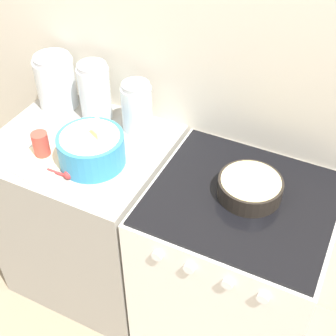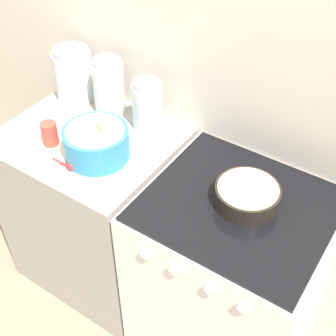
{
  "view_description": "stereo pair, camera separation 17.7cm",
  "coord_description": "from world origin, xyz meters",
  "px_view_note": "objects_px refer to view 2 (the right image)",
  "views": [
    {
      "loc": [
        0.65,
        -0.9,
        2.12
      ],
      "look_at": [
        0.07,
        0.29,
        0.94
      ],
      "focal_mm": 50.0,
      "sensor_mm": 36.0,
      "label": 1
    },
    {
      "loc": [
        0.8,
        -0.81,
        2.12
      ],
      "look_at": [
        0.07,
        0.29,
        0.94
      ],
      "focal_mm": 50.0,
      "sensor_mm": 36.0,
      "label": 2
    }
  ],
  "objects_px": {
    "baking_pan": "(247,195)",
    "storage_jar_middle": "(109,90)",
    "mixing_bowl": "(96,141)",
    "stove": "(229,277)",
    "storage_jar_right": "(147,108)",
    "storage_jar_left": "(74,77)",
    "tin_can": "(50,134)"
  },
  "relations": [
    {
      "from": "mixing_bowl",
      "to": "storage_jar_middle",
      "type": "distance_m",
      "value": 0.32
    },
    {
      "from": "baking_pan",
      "to": "mixing_bowl",
      "type": "bearing_deg",
      "value": -171.04
    },
    {
      "from": "mixing_bowl",
      "to": "baking_pan",
      "type": "xyz_separation_m",
      "value": [
        0.62,
        0.1,
        -0.03
      ]
    },
    {
      "from": "baking_pan",
      "to": "storage_jar_middle",
      "type": "relative_size",
      "value": 0.92
    },
    {
      "from": "storage_jar_left",
      "to": "baking_pan",
      "type": "bearing_deg",
      "value": -10.41
    },
    {
      "from": "mixing_bowl",
      "to": "tin_can",
      "type": "distance_m",
      "value": 0.21
    },
    {
      "from": "storage_jar_left",
      "to": "stove",
      "type": "bearing_deg",
      "value": -11.95
    },
    {
      "from": "mixing_bowl",
      "to": "storage_jar_left",
      "type": "distance_m",
      "value": 0.46
    },
    {
      "from": "baking_pan",
      "to": "tin_can",
      "type": "relative_size",
      "value": 2.21
    },
    {
      "from": "baking_pan",
      "to": "storage_jar_right",
      "type": "bearing_deg",
      "value": 162.39
    },
    {
      "from": "tin_can",
      "to": "storage_jar_middle",
      "type": "bearing_deg",
      "value": 81.53
    },
    {
      "from": "storage_jar_middle",
      "to": "tin_can",
      "type": "bearing_deg",
      "value": -98.47
    },
    {
      "from": "mixing_bowl",
      "to": "storage_jar_right",
      "type": "distance_m",
      "value": 0.28
    },
    {
      "from": "mixing_bowl",
      "to": "storage_jar_right",
      "type": "bearing_deg",
      "value": 79.84
    },
    {
      "from": "storage_jar_middle",
      "to": "storage_jar_left",
      "type": "bearing_deg",
      "value": 180.0
    },
    {
      "from": "storage_jar_left",
      "to": "mixing_bowl",
      "type": "bearing_deg",
      "value": -37.37
    },
    {
      "from": "mixing_bowl",
      "to": "storage_jar_middle",
      "type": "bearing_deg",
      "value": 119.47
    },
    {
      "from": "storage_jar_left",
      "to": "storage_jar_right",
      "type": "relative_size",
      "value": 1.11
    },
    {
      "from": "storage_jar_left",
      "to": "storage_jar_right",
      "type": "bearing_deg",
      "value": 0.0
    },
    {
      "from": "storage_jar_middle",
      "to": "tin_can",
      "type": "xyz_separation_m",
      "value": [
        -0.05,
        -0.33,
        -0.06
      ]
    },
    {
      "from": "stove",
      "to": "storage_jar_middle",
      "type": "relative_size",
      "value": 3.44
    },
    {
      "from": "stove",
      "to": "storage_jar_right",
      "type": "xyz_separation_m",
      "value": [
        -0.56,
        0.21,
        0.54
      ]
    },
    {
      "from": "storage_jar_middle",
      "to": "storage_jar_right",
      "type": "height_order",
      "value": "storage_jar_middle"
    },
    {
      "from": "storage_jar_middle",
      "to": "tin_can",
      "type": "relative_size",
      "value": 2.41
    },
    {
      "from": "baking_pan",
      "to": "storage_jar_right",
      "type": "relative_size",
      "value": 1.07
    },
    {
      "from": "stove",
      "to": "mixing_bowl",
      "type": "height_order",
      "value": "mixing_bowl"
    },
    {
      "from": "baking_pan",
      "to": "tin_can",
      "type": "height_order",
      "value": "tin_can"
    },
    {
      "from": "baking_pan",
      "to": "storage_jar_middle",
      "type": "xyz_separation_m",
      "value": [
        -0.78,
        0.18,
        0.07
      ]
    },
    {
      "from": "stove",
      "to": "storage_jar_right",
      "type": "bearing_deg",
      "value": 159.69
    },
    {
      "from": "stove",
      "to": "mixing_bowl",
      "type": "relative_size",
      "value": 3.39
    },
    {
      "from": "storage_jar_middle",
      "to": "tin_can",
      "type": "distance_m",
      "value": 0.34
    },
    {
      "from": "mixing_bowl",
      "to": "tin_can",
      "type": "relative_size",
      "value": 2.44
    }
  ]
}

